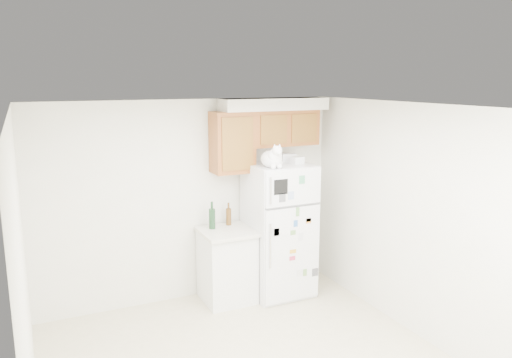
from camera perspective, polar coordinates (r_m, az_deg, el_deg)
room_shell at (r=4.60m, az=0.47°, el=-2.03°), size 3.84×4.04×2.52m
refrigerator at (r=6.39m, az=2.64°, el=-5.80°), size 0.76×0.78×1.70m
base_counter at (r=6.31m, az=-3.34°, el=-9.78°), size 0.64×0.64×0.92m
cat at (r=5.92m, az=1.94°, el=2.39°), size 0.29×0.43×0.30m
storage_box_back at (r=6.39m, az=3.77°, el=2.47°), size 0.21×0.18×0.10m
storage_box_front at (r=6.20m, az=4.72°, el=2.14°), size 0.17×0.14×0.09m
bottle_green at (r=6.17m, az=-5.05°, el=-4.15°), size 0.08×0.08×0.34m
bottle_amber at (r=6.32m, az=-3.15°, el=-4.00°), size 0.07×0.07×0.29m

